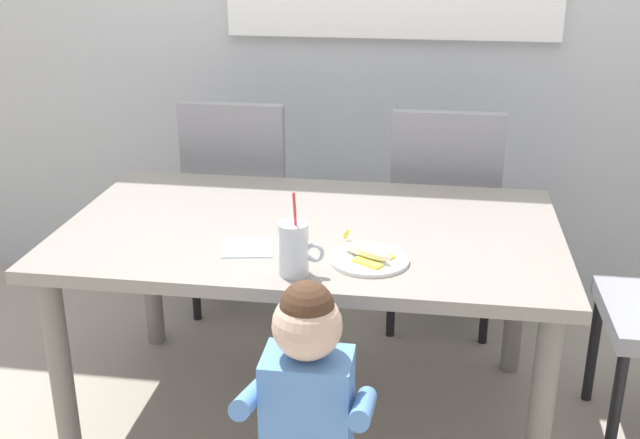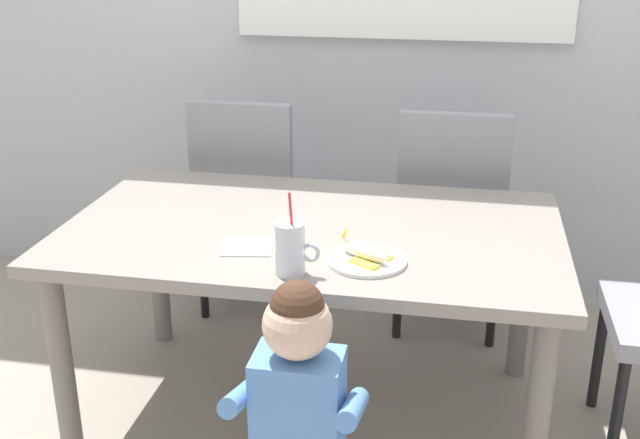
% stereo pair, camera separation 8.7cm
% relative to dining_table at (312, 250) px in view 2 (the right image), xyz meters
% --- Properties ---
extents(ground_plane, '(24.00, 24.00, 0.00)m').
position_rel_dining_table_xyz_m(ground_plane, '(0.00, 0.00, -0.62)').
color(ground_plane, '#9E9384').
extents(dining_table, '(1.58, 0.94, 0.71)m').
position_rel_dining_table_xyz_m(dining_table, '(0.00, 0.00, 0.00)').
color(dining_table, gray).
rests_on(dining_table, ground).
extents(dining_chair_left, '(0.44, 0.45, 0.96)m').
position_rel_dining_table_xyz_m(dining_chair_left, '(-0.41, 0.70, -0.08)').
color(dining_chair_left, gray).
rests_on(dining_chair_left, ground).
extents(dining_chair_right, '(0.44, 0.45, 0.96)m').
position_rel_dining_table_xyz_m(dining_chair_right, '(0.43, 0.68, -0.08)').
color(dining_chair_right, gray).
rests_on(dining_chair_right, ground).
extents(toddler_standing, '(0.33, 0.24, 0.84)m').
position_rel_dining_table_xyz_m(toddler_standing, '(0.10, -0.68, -0.10)').
color(toddler_standing, '#3F4760').
rests_on(toddler_standing, ground).
extents(milk_cup, '(0.13, 0.08, 0.25)m').
position_rel_dining_table_xyz_m(milk_cup, '(0.01, -0.36, 0.15)').
color(milk_cup, silver).
rests_on(milk_cup, dining_table).
extents(snack_plate, '(0.23, 0.23, 0.01)m').
position_rel_dining_table_xyz_m(snack_plate, '(0.21, -0.25, 0.09)').
color(snack_plate, white).
rests_on(snack_plate, dining_table).
extents(peeled_banana, '(0.17, 0.15, 0.07)m').
position_rel_dining_table_xyz_m(peeled_banana, '(0.20, -0.25, 0.12)').
color(peeled_banana, '#F4EAC6').
rests_on(peeled_banana, snack_plate).
extents(paper_napkin, '(0.17, 0.17, 0.00)m').
position_rel_dining_table_xyz_m(paper_napkin, '(-0.16, -0.21, 0.09)').
color(paper_napkin, silver).
rests_on(paper_napkin, dining_table).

